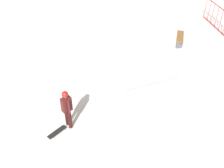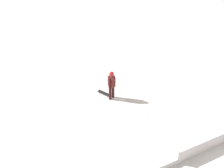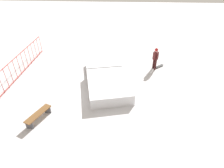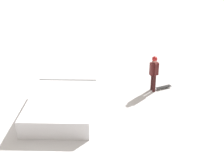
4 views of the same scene
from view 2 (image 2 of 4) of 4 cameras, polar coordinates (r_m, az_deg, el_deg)
ground_plane at (r=12.97m, az=19.09°, el=-10.02°), size 60.00×60.00×0.00m
skate_ramp at (r=12.38m, az=15.59°, el=-9.70°), size 5.84×3.74×0.74m
skater at (r=13.67m, az=-0.09°, el=0.17°), size 0.39×0.44×1.73m
skateboard at (r=14.53m, az=-1.85°, el=-2.02°), size 0.67×0.74×0.09m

